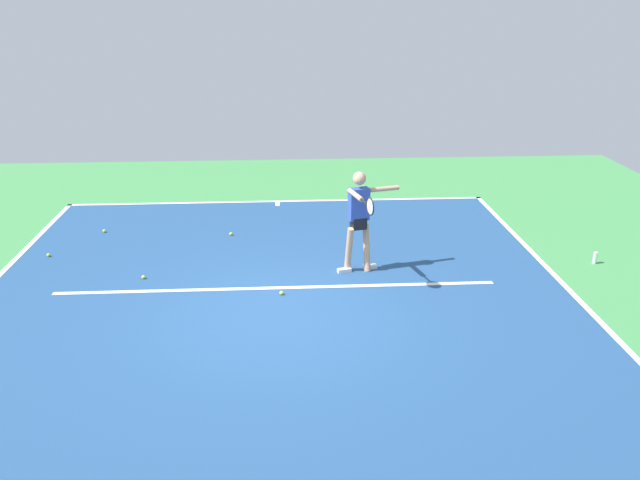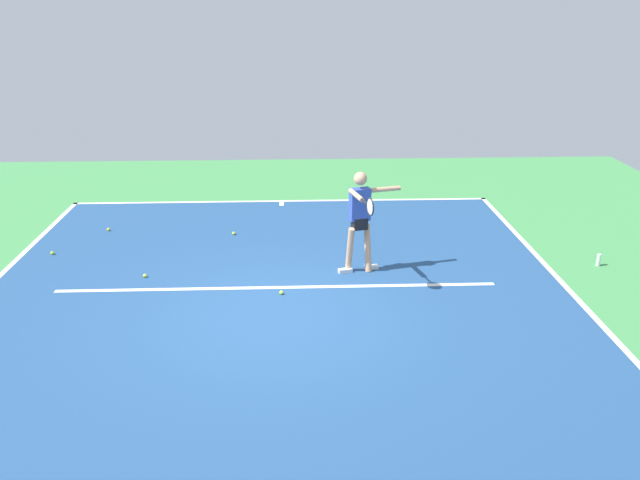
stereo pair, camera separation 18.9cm
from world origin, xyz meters
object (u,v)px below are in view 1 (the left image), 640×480
(tennis_player, at_px, (360,215))
(tennis_ball_by_baseline, at_px, (104,231))
(tennis_ball_far_corner, at_px, (49,255))
(tennis_ball_by_sideline, at_px, (281,293))
(tennis_ball_centre_court, at_px, (143,277))
(water_bottle, at_px, (595,258))
(tennis_ball_near_player, at_px, (231,234))

(tennis_player, xyz_separation_m, tennis_ball_by_baseline, (4.95, -2.26, -1.01))
(tennis_ball_far_corner, relative_size, tennis_ball_by_sideline, 1.00)
(tennis_ball_by_sideline, bearing_deg, tennis_ball_far_corner, -23.47)
(tennis_ball_centre_court, height_order, water_bottle, water_bottle)
(tennis_ball_by_baseline, distance_m, water_bottle, 9.50)
(tennis_ball_by_sideline, xyz_separation_m, tennis_ball_by_baseline, (3.60, -3.12, 0.00))
(tennis_ball_far_corner, xyz_separation_m, tennis_ball_by_baseline, (-0.70, -1.26, 0.00))
(tennis_player, height_order, tennis_ball_centre_court, tennis_player)
(tennis_player, bearing_deg, tennis_ball_by_baseline, -38.97)
(tennis_player, bearing_deg, water_bottle, 166.75)
(tennis_ball_far_corner, height_order, tennis_ball_by_baseline, same)
(tennis_ball_near_player, bearing_deg, tennis_ball_centre_court, 56.62)
(tennis_player, relative_size, water_bottle, 8.18)
(tennis_ball_far_corner, bearing_deg, tennis_player, 169.93)
(tennis_ball_near_player, relative_size, tennis_ball_far_corner, 1.00)
(tennis_ball_near_player, relative_size, tennis_ball_by_baseline, 1.00)
(tennis_ball_far_corner, xyz_separation_m, water_bottle, (-9.95, 0.91, 0.08))
(tennis_ball_near_player, bearing_deg, tennis_ball_by_sideline, 109.83)
(tennis_ball_by_sideline, bearing_deg, tennis_ball_centre_court, -17.90)
(tennis_ball_by_sideline, bearing_deg, tennis_ball_by_baseline, -40.93)
(tennis_ball_centre_court, height_order, tennis_ball_by_baseline, same)
(tennis_player, distance_m, tennis_ball_centre_court, 3.84)
(tennis_player, relative_size, tennis_ball_far_corner, 27.26)
(tennis_ball_near_player, height_order, water_bottle, water_bottle)
(tennis_ball_by_baseline, bearing_deg, tennis_ball_by_sideline, 139.07)
(tennis_ball_near_player, bearing_deg, water_bottle, 164.53)
(tennis_ball_centre_court, bearing_deg, tennis_ball_by_baseline, -62.10)
(tennis_ball_far_corner, bearing_deg, tennis_ball_near_player, -164.28)
(tennis_ball_by_baseline, bearing_deg, water_bottle, 166.80)
(tennis_ball_centre_court, distance_m, tennis_ball_by_baseline, 2.68)
(tennis_player, bearing_deg, tennis_ball_by_sideline, 18.18)
(tennis_ball_by_baseline, height_order, water_bottle, water_bottle)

